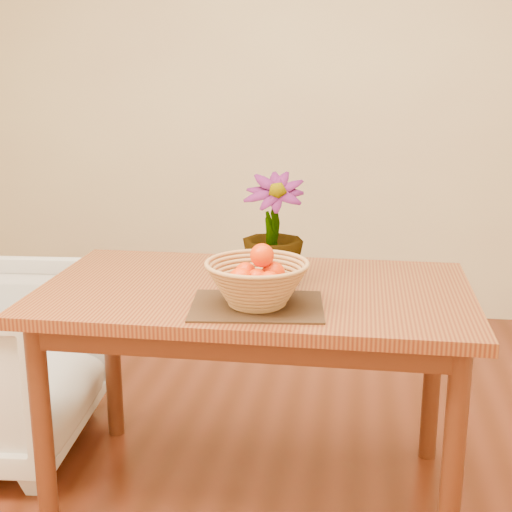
# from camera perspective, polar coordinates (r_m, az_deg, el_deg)

# --- Properties ---
(wall_back) EXTENTS (4.00, 0.02, 2.70)m
(wall_back) POSITION_cam_1_polar(r_m,az_deg,el_deg) (4.16, 3.99, 13.55)
(wall_back) COLOR #FCF0BF
(wall_back) RESTS_ON floor
(table) EXTENTS (1.40, 0.80, 0.75)m
(table) POSITION_cam_1_polar(r_m,az_deg,el_deg) (2.35, -0.08, -4.53)
(table) COLOR brown
(table) RESTS_ON floor
(placemat) EXTENTS (0.42, 0.33, 0.01)m
(placemat) POSITION_cam_1_polar(r_m,az_deg,el_deg) (2.14, 0.08, -4.02)
(placemat) COLOR #342112
(placemat) RESTS_ON table
(wicker_basket) EXTENTS (0.31, 0.31, 0.13)m
(wicker_basket) POSITION_cam_1_polar(r_m,az_deg,el_deg) (2.12, 0.08, -2.33)
(wicker_basket) COLOR #B6834B
(wicker_basket) RESTS_ON placemat
(orange_pile) EXTENTS (0.16, 0.15, 0.13)m
(orange_pile) POSITION_cam_1_polar(r_m,az_deg,el_deg) (2.11, 0.16, -1.36)
(orange_pile) COLOR red
(orange_pile) RESTS_ON wicker_basket
(potted_plant) EXTENTS (0.21, 0.21, 0.36)m
(potted_plant) POSITION_cam_1_polar(r_m,az_deg,el_deg) (2.33, 1.36, 2.16)
(potted_plant) COLOR #1F4B15
(potted_plant) RESTS_ON table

